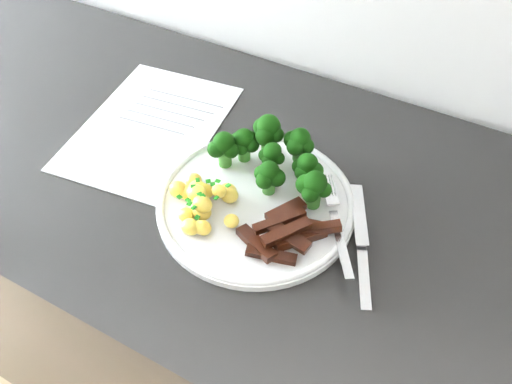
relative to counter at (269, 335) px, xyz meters
The scene contains 8 objects.
counter is the anchor object (origin of this frame).
recipe_paper 0.53m from the counter, behind, with size 0.26×0.33×0.00m.
plate 0.47m from the counter, 121.06° to the right, with size 0.29×0.29×0.02m.
broccoli 0.51m from the counter, 119.11° to the left, with size 0.20×0.12×0.08m.
potatoes 0.50m from the counter, 137.18° to the right, with size 0.12×0.11×0.04m.
beef_strips 0.49m from the counter, 52.08° to the right, with size 0.13×0.12×0.03m.
fork 0.49m from the counter, 12.87° to the right, with size 0.11×0.16×0.02m.
knife 0.49m from the counter, 17.65° to the right, with size 0.10×0.19×0.02m.
Camera 1 is at (0.34, 1.21, 1.49)m, focal length 35.52 mm.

